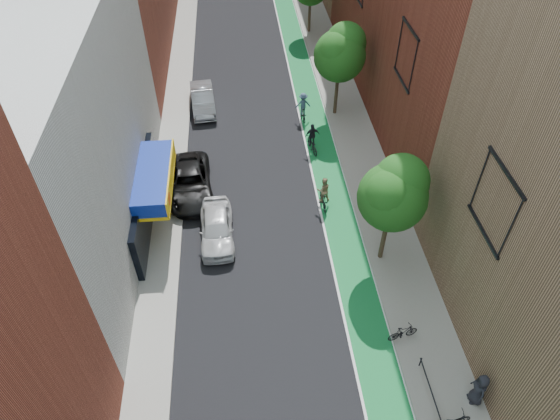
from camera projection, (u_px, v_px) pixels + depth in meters
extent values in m
cube|color=#157B36|center=(309.00, 101.00, 38.03)|extent=(2.00, 68.00, 0.01)
cube|color=gray|center=(177.00, 107.00, 37.31)|extent=(2.00, 68.00, 0.15)
cube|color=gray|center=(342.00, 99.00, 38.15)|extent=(3.00, 68.00, 0.15)
cube|color=silver|center=(42.00, 139.00, 24.23)|extent=(8.00, 20.00, 12.00)
cylinder|color=#332619|center=(384.00, 237.00, 25.47)|extent=(0.24, 0.24, 3.30)
sphere|color=#1F5115|center=(392.00, 197.00, 23.59)|extent=(3.36, 3.36, 3.36)
sphere|color=#1F5115|center=(401.00, 181.00, 23.34)|extent=(2.64, 2.64, 2.64)
sphere|color=#1F5115|center=(389.00, 194.00, 23.02)|extent=(2.40, 2.40, 2.40)
cylinder|color=#332619|center=(336.00, 94.00, 35.51)|extent=(0.24, 0.24, 3.47)
sphere|color=#1F5115|center=(340.00, 56.00, 33.53)|extent=(3.53, 3.53, 3.53)
sphere|color=#1F5115|center=(346.00, 43.00, 33.25)|extent=(2.77, 2.77, 2.77)
sphere|color=#1F5115|center=(337.00, 51.00, 32.95)|extent=(2.52, 2.52, 2.52)
cylinder|color=#332619|center=(309.00, 16.00, 45.69)|extent=(0.24, 0.24, 3.19)
imported|color=silver|center=(217.00, 227.00, 27.19)|extent=(1.93, 4.55, 1.53)
imported|color=black|center=(190.00, 182.00, 29.94)|extent=(2.97, 5.69, 1.53)
imported|color=#979A9F|center=(203.00, 99.00, 36.76)|extent=(2.05, 4.79, 1.54)
imported|color=black|center=(323.00, 199.00, 29.22)|extent=(0.57, 1.72, 1.02)
imported|color=#957D57|center=(323.00, 190.00, 28.84)|extent=(0.83, 0.66, 1.64)
imported|color=black|center=(312.00, 145.00, 33.18)|extent=(0.97, 1.91, 0.96)
imported|color=black|center=(312.00, 135.00, 32.77)|extent=(1.03, 0.58, 1.66)
imported|color=black|center=(303.00, 113.00, 35.94)|extent=(0.55, 1.64, 0.97)
imported|color=#385066|center=(303.00, 104.00, 35.53)|extent=(1.12, 0.68, 1.67)
imported|color=black|center=(403.00, 332.00, 22.60)|extent=(1.53, 0.71, 0.89)
imported|color=black|center=(479.00, 389.00, 20.17)|extent=(0.61, 0.90, 1.79)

